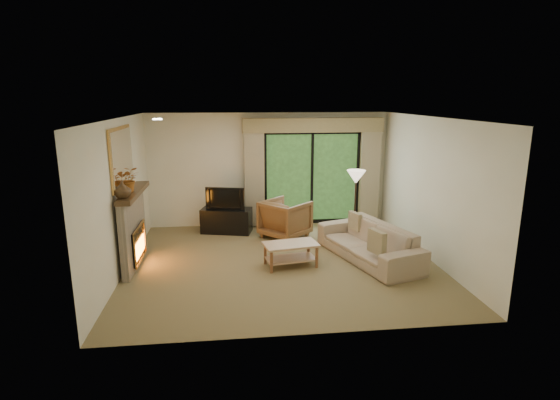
{
  "coord_description": "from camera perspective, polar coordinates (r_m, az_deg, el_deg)",
  "views": [
    {
      "loc": [
        -0.9,
        -7.43,
        2.96
      ],
      "look_at": [
        0.0,
        0.3,
        1.1
      ],
      "focal_mm": 28.0,
      "sensor_mm": 36.0,
      "label": 1
    }
  ],
  "objects": [
    {
      "name": "wall_front",
      "position": [
        5.28,
        3.54,
        -4.9
      ],
      "size": [
        5.0,
        0.0,
        5.0
      ],
      "primitive_type": "plane",
      "rotation": [
        -1.57,
        0.0,
        0.0
      ],
      "color": "white",
      "rests_on": "ground"
    },
    {
      "name": "tv",
      "position": [
        9.63,
        -7.07,
        0.29
      ],
      "size": [
        0.86,
        0.31,
        0.49
      ],
      "primitive_type": "imported",
      "rotation": [
        0.0,
        0.0,
        -0.24
      ],
      "color": "black",
      "rests_on": "media_console"
    },
    {
      "name": "armchair",
      "position": [
        9.33,
        0.69,
        -2.45
      ],
      "size": [
        1.24,
        1.24,
        0.81
      ],
      "primitive_type": "imported",
      "rotation": [
        0.0,
        0.0,
        2.33
      ],
      "color": "brown",
      "rests_on": "floor"
    },
    {
      "name": "wall_left",
      "position": [
        7.83,
        -20.13,
        0.38
      ],
      "size": [
        0.0,
        5.0,
        5.0
      ],
      "primitive_type": "plane",
      "rotation": [
        1.57,
        0.0,
        1.57
      ],
      "color": "white",
      "rests_on": "ground"
    },
    {
      "name": "fireplace",
      "position": [
        8.15,
        -18.65,
        -3.5
      ],
      "size": [
        0.24,
        1.7,
        1.37
      ],
      "primitive_type": null,
      "color": "gray",
      "rests_on": "floor"
    },
    {
      "name": "mirror",
      "position": [
        7.91,
        -19.94,
        5.3
      ],
      "size": [
        0.07,
        1.45,
        1.02
      ],
      "primitive_type": null,
      "color": "tan",
      "rests_on": "wall_left"
    },
    {
      "name": "cornice",
      "position": [
        9.99,
        4.39,
        9.73
      ],
      "size": [
        3.2,
        0.24,
        0.32
      ],
      "primitive_type": "cube",
      "color": "#9F8C5E",
      "rests_on": "wall_back"
    },
    {
      "name": "ceiling",
      "position": [
        7.49,
        0.27,
        10.69
      ],
      "size": [
        5.5,
        5.5,
        0.0
      ],
      "primitive_type": "plane",
      "rotation": [
        3.14,
        0.0,
        0.0
      ],
      "color": "white",
      "rests_on": "ground"
    },
    {
      "name": "sliding_door",
      "position": [
        10.23,
        4.18,
        2.93
      ],
      "size": [
        2.26,
        0.1,
        2.16
      ],
      "primitive_type": null,
      "color": "black",
      "rests_on": "floor"
    },
    {
      "name": "curtain_right",
      "position": [
        10.45,
        11.61,
        3.46
      ],
      "size": [
        0.45,
        0.18,
        2.35
      ],
      "primitive_type": "cube",
      "color": "tan",
      "rests_on": "floor"
    },
    {
      "name": "sofa",
      "position": [
        8.24,
        11.48,
        -5.43
      ],
      "size": [
        1.53,
        2.44,
        0.66
      ],
      "primitive_type": "imported",
      "rotation": [
        0.0,
        0.0,
        -1.27
      ],
      "color": "tan",
      "rests_on": "floor"
    },
    {
      "name": "coffee_table",
      "position": [
        7.82,
        1.41,
        -7.14
      ],
      "size": [
        1.01,
        0.67,
        0.42
      ],
      "primitive_type": null,
      "rotation": [
        0.0,
        0.0,
        0.17
      ],
      "color": "tan",
      "rests_on": "floor"
    },
    {
      "name": "pillow_near",
      "position": [
        7.56,
        12.54,
        -5.39
      ],
      "size": [
        0.22,
        0.41,
        0.4
      ],
      "primitive_type": "cube",
      "rotation": [
        0.0,
        0.0,
        0.31
      ],
      "color": "#4F4227",
      "rests_on": "sofa"
    },
    {
      "name": "branches",
      "position": [
        7.8,
        -19.21,
        2.56
      ],
      "size": [
        0.43,
        0.39,
        0.44
      ],
      "primitive_type": "imported",
      "rotation": [
        0.0,
        0.0,
        0.12
      ],
      "color": "#97541B",
      "rests_on": "fireplace"
    },
    {
      "name": "wall_back",
      "position": [
        10.11,
        -1.45,
        3.98
      ],
      "size": [
        5.0,
        0.0,
        5.0
      ],
      "primitive_type": "plane",
      "rotation": [
        1.57,
        0.0,
        0.0
      ],
      "color": "white",
      "rests_on": "ground"
    },
    {
      "name": "curtain_left",
      "position": [
        9.94,
        -3.37,
        3.22
      ],
      "size": [
        0.45,
        0.18,
        2.35
      ],
      "primitive_type": "cube",
      "color": "tan",
      "rests_on": "floor"
    },
    {
      "name": "vase",
      "position": [
        7.38,
        -19.9,
        1.31
      ],
      "size": [
        0.34,
        0.34,
        0.28
      ],
      "primitive_type": "imported",
      "rotation": [
        0.0,
        0.0,
        -0.33
      ],
      "color": "#432F1B",
      "rests_on": "fireplace"
    },
    {
      "name": "media_console",
      "position": [
        9.76,
        -6.99,
        -2.66
      ],
      "size": [
        1.17,
        0.73,
        0.54
      ],
      "primitive_type": "cube",
      "rotation": [
        0.0,
        0.0,
        -0.24
      ],
      "color": "black",
      "rests_on": "floor"
    },
    {
      "name": "pillow_far",
      "position": [
        8.75,
        9.76,
        -2.73
      ],
      "size": [
        0.19,
        0.36,
        0.35
      ],
      "primitive_type": "cube",
      "rotation": [
        0.0,
        0.0,
        0.31
      ],
      "color": "#4F4227",
      "rests_on": "sofa"
    },
    {
      "name": "floor",
      "position": [
        8.05,
        0.25,
        -8.14
      ],
      "size": [
        5.5,
        5.5,
        0.0
      ],
      "primitive_type": "plane",
      "color": "olive",
      "rests_on": "ground"
    },
    {
      "name": "floor_lamp",
      "position": [
        9.34,
        9.76,
        -0.57
      ],
      "size": [
        0.47,
        0.47,
        1.46
      ],
      "primitive_type": null,
      "rotation": [
        0.0,
        0.0,
        -0.24
      ],
      "color": "#FFEAC8",
      "rests_on": "floor"
    },
    {
      "name": "wall_right",
      "position": [
        8.44,
        19.13,
        1.35
      ],
      "size": [
        0.0,
        5.0,
        5.0
      ],
      "primitive_type": "plane",
      "rotation": [
        1.57,
        0.0,
        -1.57
      ],
      "color": "white",
      "rests_on": "ground"
    }
  ]
}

